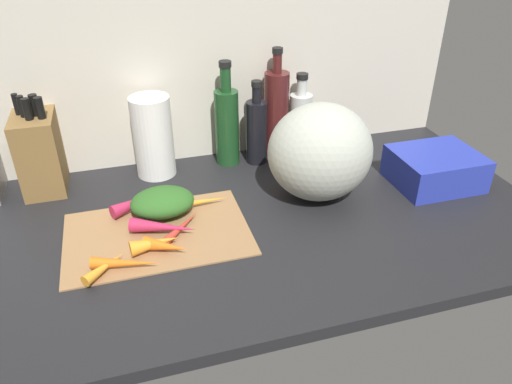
# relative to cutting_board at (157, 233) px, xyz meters

# --- Properties ---
(ground_plane) EXTENTS (1.70, 0.80, 0.03)m
(ground_plane) POSITION_rel_cutting_board_xyz_m (0.13, 0.01, -0.02)
(ground_plane) COLOR black
(wall_back) EXTENTS (1.70, 0.03, 0.60)m
(wall_back) POSITION_rel_cutting_board_xyz_m (0.13, 0.40, 0.30)
(wall_back) COLOR beige
(wall_back) RESTS_ON ground_plane
(cutting_board) EXTENTS (0.43, 0.29, 0.01)m
(cutting_board) POSITION_rel_cutting_board_xyz_m (0.00, 0.00, 0.00)
(cutting_board) COLOR #997047
(cutting_board) RESTS_ON ground_plane
(carrot_0) EXTENTS (0.15, 0.10, 0.03)m
(carrot_0) POSITION_rel_cutting_board_xyz_m (-0.03, 0.12, 0.02)
(carrot_0) COLOR #B2264C
(carrot_0) RESTS_ON cutting_board
(carrot_1) EXTENTS (0.16, 0.10, 0.04)m
(carrot_1) POSITION_rel_cutting_board_xyz_m (0.01, -0.01, 0.02)
(carrot_1) COLOR #B2264C
(carrot_1) RESTS_ON cutting_board
(carrot_2) EXTENTS (0.11, 0.12, 0.02)m
(carrot_2) POSITION_rel_cutting_board_xyz_m (0.06, -0.01, 0.01)
(carrot_2) COLOR red
(carrot_2) RESTS_ON cutting_board
(carrot_3) EXTENTS (0.11, 0.05, 0.04)m
(carrot_3) POSITION_rel_cutting_board_xyz_m (-0.01, -0.07, 0.02)
(carrot_3) COLOR orange
(carrot_3) RESTS_ON cutting_board
(carrot_4) EXTENTS (0.17, 0.03, 0.03)m
(carrot_4) POSITION_rel_cutting_board_xyz_m (0.10, 0.08, 0.02)
(carrot_4) COLOR orange
(carrot_4) RESTS_ON cutting_board
(carrot_5) EXTENTS (0.10, 0.08, 0.03)m
(carrot_5) POSITION_rel_cutting_board_xyz_m (0.01, -0.08, 0.02)
(carrot_5) COLOR orange
(carrot_5) RESTS_ON cutting_board
(carrot_6) EXTENTS (0.10, 0.09, 0.02)m
(carrot_6) POSITION_rel_cutting_board_xyz_m (-0.12, -0.12, 0.02)
(carrot_6) COLOR orange
(carrot_6) RESTS_ON cutting_board
(carrot_7) EXTENTS (0.15, 0.07, 0.03)m
(carrot_7) POSITION_rel_cutting_board_xyz_m (-0.08, -0.12, 0.02)
(carrot_7) COLOR orange
(carrot_7) RESTS_ON cutting_board
(carrot_greens_pile) EXTENTS (0.16, 0.12, 0.07)m
(carrot_greens_pile) POSITION_rel_cutting_board_xyz_m (0.02, 0.08, 0.04)
(carrot_greens_pile) COLOR #2D6023
(carrot_greens_pile) RESTS_ON cutting_board
(winter_squash) EXTENTS (0.27, 0.25, 0.25)m
(winter_squash) POSITION_rel_cutting_board_xyz_m (0.43, 0.06, 0.12)
(winter_squash) COLOR #B2B7A8
(winter_squash) RESTS_ON ground_plane
(knife_block) EXTENTS (0.11, 0.15, 0.27)m
(knife_block) POSITION_rel_cutting_board_xyz_m (-0.26, 0.31, 0.11)
(knife_block) COLOR brown
(knife_block) RESTS_ON ground_plane
(paper_towel_roll) EXTENTS (0.11, 0.11, 0.23)m
(paper_towel_roll) POSITION_rel_cutting_board_xyz_m (0.03, 0.31, 0.11)
(paper_towel_roll) COLOR white
(paper_towel_roll) RESTS_ON ground_plane
(bottle_0) EXTENTS (0.07, 0.07, 0.31)m
(bottle_0) POSITION_rel_cutting_board_xyz_m (0.25, 0.32, 0.12)
(bottle_0) COLOR #19421E
(bottle_0) RESTS_ON ground_plane
(bottle_1) EXTENTS (0.06, 0.06, 0.25)m
(bottle_1) POSITION_rel_cutting_board_xyz_m (0.33, 0.30, 0.10)
(bottle_1) COLOR black
(bottle_1) RESTS_ON ground_plane
(bottle_2) EXTENTS (0.07, 0.07, 0.33)m
(bottle_2) POSITION_rel_cutting_board_xyz_m (0.41, 0.33, 0.13)
(bottle_2) COLOR #471919
(bottle_2) RESTS_ON ground_plane
(bottle_3) EXTENTS (0.07, 0.07, 0.25)m
(bottle_3) POSITION_rel_cutting_board_xyz_m (0.48, 0.33, 0.10)
(bottle_3) COLOR silver
(bottle_3) RESTS_ON ground_plane
(dish_rack) EXTENTS (0.23, 0.19, 0.09)m
(dish_rack) POSITION_rel_cutting_board_xyz_m (0.77, 0.03, 0.04)
(dish_rack) COLOR #2838AD
(dish_rack) RESTS_ON ground_plane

